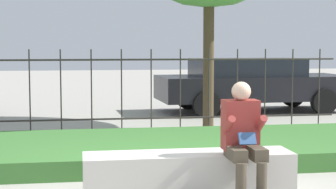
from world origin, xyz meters
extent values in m
cube|color=beige|center=(0.18, 0.00, 0.23)|extent=(2.33, 0.54, 0.45)
cube|color=#9B978F|center=(0.18, 0.00, 0.04)|extent=(2.24, 0.50, 0.08)
cylinder|color=#4C4233|center=(0.60, -0.61, 0.27)|extent=(0.11, 0.11, 0.36)
cube|color=#4C4233|center=(0.60, -0.40, 0.51)|extent=(0.15, 0.42, 0.13)
cylinder|color=#4C4233|center=(0.82, -0.61, 0.27)|extent=(0.11, 0.11, 0.36)
cube|color=#4C4233|center=(0.82, -0.40, 0.51)|extent=(0.15, 0.42, 0.13)
cube|color=maroon|center=(0.71, -0.19, 0.78)|extent=(0.38, 0.24, 0.54)
sphere|color=#DBB293|center=(0.71, -0.21, 1.15)|extent=(0.21, 0.21, 0.21)
cylinder|color=maroon|center=(0.54, -0.35, 0.80)|extent=(0.08, 0.29, 0.24)
cylinder|color=maroon|center=(0.88, -0.35, 0.80)|extent=(0.08, 0.29, 0.24)
cube|color=#335689|center=(0.71, -0.45, 0.67)|extent=(0.18, 0.09, 0.13)
cube|color=#3D7533|center=(0.00, 1.99, 0.13)|extent=(9.51, 2.59, 0.25)
cylinder|color=#332D28|center=(0.00, 4.01, 0.31)|extent=(7.51, 0.03, 0.03)
cylinder|color=#332D28|center=(0.00, 4.01, 1.38)|extent=(7.51, 0.03, 0.03)
cylinder|color=#332D28|center=(-1.88, 4.01, 0.78)|extent=(0.02, 0.02, 1.57)
cylinder|color=#332D28|center=(-1.34, 4.01, 0.78)|extent=(0.02, 0.02, 1.57)
cylinder|color=#332D28|center=(-0.80, 4.01, 0.78)|extent=(0.02, 0.02, 1.57)
cylinder|color=#332D28|center=(-0.27, 4.01, 0.78)|extent=(0.02, 0.02, 1.57)
cylinder|color=#332D28|center=(0.27, 4.01, 0.78)|extent=(0.02, 0.02, 1.57)
cylinder|color=#332D28|center=(0.80, 4.01, 0.78)|extent=(0.02, 0.02, 1.57)
cylinder|color=#332D28|center=(1.34, 4.01, 0.78)|extent=(0.02, 0.02, 1.57)
cylinder|color=#332D28|center=(1.88, 4.01, 0.78)|extent=(0.02, 0.02, 1.57)
cylinder|color=#332D28|center=(2.41, 4.01, 0.78)|extent=(0.02, 0.02, 1.57)
cylinder|color=#332D28|center=(2.95, 4.01, 0.78)|extent=(0.02, 0.02, 1.57)
cylinder|color=#332D28|center=(3.48, 4.01, 0.78)|extent=(0.02, 0.02, 1.57)
cube|color=black|center=(3.20, 7.19, 0.60)|extent=(4.74, 2.01, 0.58)
cube|color=black|center=(3.01, 7.19, 1.10)|extent=(2.64, 1.69, 0.42)
cylinder|color=black|center=(4.68, 6.40, 0.31)|extent=(0.62, 0.23, 0.61)
cylinder|color=black|center=(4.59, 8.14, 0.31)|extent=(0.62, 0.23, 0.61)
cylinder|color=black|center=(1.80, 6.25, 0.31)|extent=(0.62, 0.23, 0.61)
cylinder|color=black|center=(1.71, 7.99, 0.31)|extent=(0.62, 0.23, 0.61)
cylinder|color=#4C3D28|center=(1.49, 4.72, 1.64)|extent=(0.21, 0.21, 3.28)
camera|label=1|loc=(-1.01, -6.02, 1.65)|focal=60.00mm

